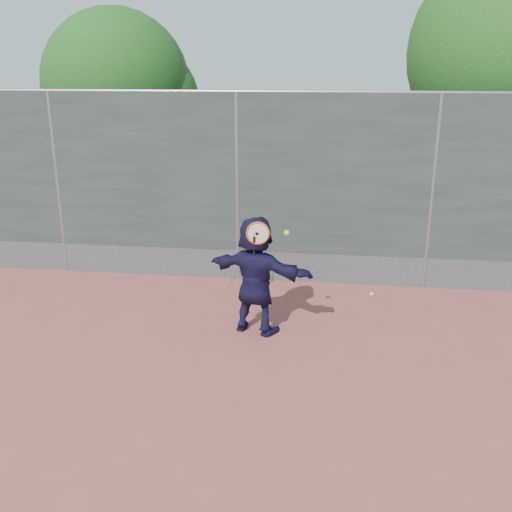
# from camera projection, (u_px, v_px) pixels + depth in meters

# --- Properties ---
(ground) EXTENTS (80.00, 80.00, 0.00)m
(ground) POSITION_uv_depth(u_px,v_px,m) (186.00, 390.00, 6.20)
(ground) COLOR #9E4C42
(ground) RESTS_ON ground
(player) EXTENTS (1.53, 0.91, 1.57)m
(player) POSITION_uv_depth(u_px,v_px,m) (256.00, 275.00, 7.37)
(player) COLOR #161334
(player) RESTS_ON ground
(ball_ground) EXTENTS (0.07, 0.07, 0.07)m
(ball_ground) POSITION_uv_depth(u_px,v_px,m) (372.00, 294.00, 8.75)
(ball_ground) COLOR #C0EB34
(ball_ground) RESTS_ON ground
(fence) EXTENTS (20.00, 0.06, 3.03)m
(fence) POSITION_uv_depth(u_px,v_px,m) (237.00, 185.00, 9.00)
(fence) COLOR #38423D
(fence) RESTS_ON ground
(swing_action) EXTENTS (0.54, 0.13, 0.51)m
(swing_action) POSITION_uv_depth(u_px,v_px,m) (261.00, 235.00, 6.98)
(swing_action) COLOR #D75214
(swing_action) RESTS_ON ground
(tree_left) EXTENTS (3.15, 3.00, 4.53)m
(tree_left) POSITION_uv_depth(u_px,v_px,m) (125.00, 88.00, 11.80)
(tree_left) COLOR #382314
(tree_left) RESTS_ON ground
(weed_clump) EXTENTS (0.68, 0.07, 0.30)m
(weed_clump) POSITION_uv_depth(u_px,v_px,m) (255.00, 274.00, 9.31)
(weed_clump) COLOR #387226
(weed_clump) RESTS_ON ground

